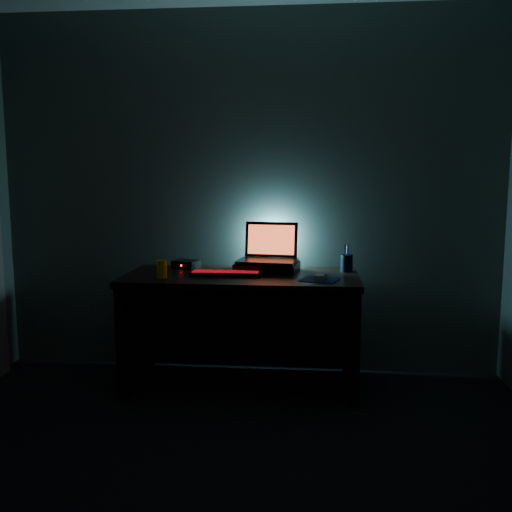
{
  "coord_description": "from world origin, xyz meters",
  "views": [
    {
      "loc": [
        0.44,
        -1.97,
        1.39
      ],
      "look_at": [
        0.1,
        1.57,
        0.88
      ],
      "focal_mm": 40.0,
      "sensor_mm": 36.0,
      "label": 1
    }
  ],
  "objects_px": {
    "laptop": "(269,252)",
    "router": "(186,264)",
    "keyboard": "(226,273)",
    "juice_glass": "(162,269)",
    "mouse": "(320,277)",
    "pen_cup": "(347,263)"
  },
  "relations": [
    {
      "from": "keyboard",
      "to": "mouse",
      "type": "height_order",
      "value": "mouse"
    },
    {
      "from": "keyboard",
      "to": "juice_glass",
      "type": "height_order",
      "value": "juice_glass"
    },
    {
      "from": "laptop",
      "to": "mouse",
      "type": "relative_size",
      "value": 4.33
    },
    {
      "from": "keyboard",
      "to": "juice_glass",
      "type": "distance_m",
      "value": 0.4
    },
    {
      "from": "router",
      "to": "juice_glass",
      "type": "bearing_deg",
      "value": -81.79
    },
    {
      "from": "mouse",
      "to": "keyboard",
      "type": "bearing_deg",
      "value": -172.26
    },
    {
      "from": "laptop",
      "to": "router",
      "type": "relative_size",
      "value": 2.09
    },
    {
      "from": "laptop",
      "to": "juice_glass",
      "type": "xyz_separation_m",
      "value": [
        -0.64,
        -0.36,
        -0.06
      ]
    },
    {
      "from": "router",
      "to": "keyboard",
      "type": "bearing_deg",
      "value": -21.27
    },
    {
      "from": "keyboard",
      "to": "mouse",
      "type": "distance_m",
      "value": 0.6
    },
    {
      "from": "pen_cup",
      "to": "juice_glass",
      "type": "bearing_deg",
      "value": -163.4
    },
    {
      "from": "laptop",
      "to": "mouse",
      "type": "distance_m",
      "value": 0.48
    },
    {
      "from": "mouse",
      "to": "pen_cup",
      "type": "relative_size",
      "value": 0.83
    },
    {
      "from": "laptop",
      "to": "pen_cup",
      "type": "relative_size",
      "value": 3.61
    },
    {
      "from": "keyboard",
      "to": "router",
      "type": "xyz_separation_m",
      "value": [
        -0.31,
        0.26,
        0.01
      ]
    },
    {
      "from": "laptop",
      "to": "router",
      "type": "xyz_separation_m",
      "value": [
        -0.57,
        0.03,
        -0.09
      ]
    },
    {
      "from": "mouse",
      "to": "router",
      "type": "distance_m",
      "value": 0.98
    },
    {
      "from": "laptop",
      "to": "mouse",
      "type": "height_order",
      "value": "laptop"
    },
    {
      "from": "keyboard",
      "to": "juice_glass",
      "type": "relative_size",
      "value": 4.05
    },
    {
      "from": "mouse",
      "to": "laptop",
      "type": "bearing_deg",
      "value": 152.75
    },
    {
      "from": "keyboard",
      "to": "juice_glass",
      "type": "bearing_deg",
      "value": -162.22
    },
    {
      "from": "laptop",
      "to": "juice_glass",
      "type": "bearing_deg",
      "value": -143.58
    }
  ]
}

